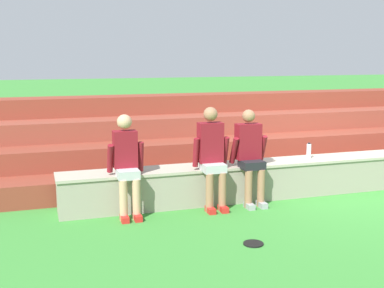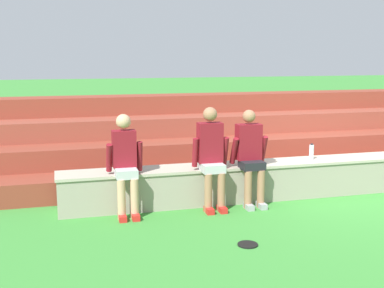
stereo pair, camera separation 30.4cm
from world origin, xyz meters
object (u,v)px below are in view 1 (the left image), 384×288
at_px(person_left_of_center, 212,155).
at_px(water_bottle_mid_right, 309,151).
at_px(frisbee, 253,244).
at_px(person_center, 250,154).
at_px(person_far_left, 127,162).

height_order(person_left_of_center, water_bottle_mid_right, person_left_of_center).
relative_size(water_bottle_mid_right, frisbee, 1.07).
bearing_deg(person_center, water_bottle_mid_right, 13.30).
bearing_deg(person_left_of_center, water_bottle_mid_right, 9.54).
height_order(person_far_left, person_center, person_center).
xyz_separation_m(person_far_left, water_bottle_mid_right, (2.99, 0.28, -0.07)).
height_order(person_center, water_bottle_mid_right, person_center).
relative_size(person_far_left, person_center, 1.00).
relative_size(person_far_left, frisbee, 5.84).
relative_size(person_left_of_center, water_bottle_mid_right, 5.71).
bearing_deg(person_center, person_left_of_center, -177.78).
xyz_separation_m(water_bottle_mid_right, frisbee, (-1.77, -1.79, -0.68)).
relative_size(person_left_of_center, person_center, 1.04).
bearing_deg(water_bottle_mid_right, person_center, -166.70).
bearing_deg(person_far_left, frisbee, -51.13).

